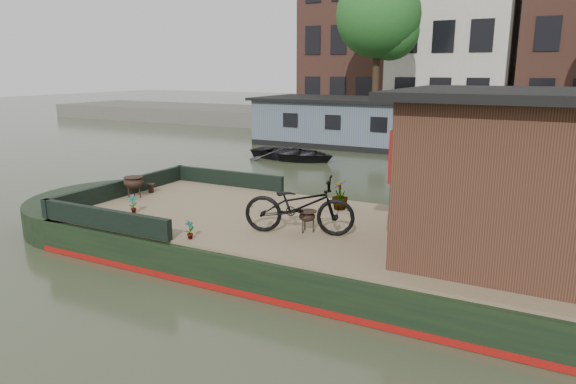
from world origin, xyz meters
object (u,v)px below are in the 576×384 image
at_px(cabin, 539,175).
at_px(bicycle, 299,205).
at_px(brazier_rear, 134,187).
at_px(dinghy, 293,150).
at_px(potted_plant_a, 133,204).
at_px(brazier_front, 307,221).

distance_m(cabin, bicycle, 3.65).
distance_m(brazier_rear, dinghy, 9.33).
bearing_deg(cabin, bicycle, -170.25).
distance_m(potted_plant_a, dinghy, 10.38).
xyz_separation_m(bicycle, brazier_front, (0.08, 0.14, -0.30)).
bearing_deg(cabin, brazier_rear, -179.91).
xyz_separation_m(brazier_front, dinghy, (-5.23, 9.73, -0.48)).
bearing_deg(brazier_rear, dinghy, 95.42).
relative_size(bicycle, potted_plant_a, 5.40).
relative_size(potted_plant_a, brazier_front, 0.92).
xyz_separation_m(brazier_rear, dinghy, (-0.88, 9.28, -0.52)).
height_order(brazier_front, dinghy, brazier_front).
bearing_deg(dinghy, brazier_rear, -168.03).
height_order(cabin, brazier_front, cabin).
distance_m(brazier_front, brazier_rear, 4.37).
distance_m(bicycle, dinghy, 11.16).
distance_m(brazier_front, dinghy, 11.06).
bearing_deg(brazier_front, brazier_rear, 174.05).
distance_m(cabin, dinghy, 12.78).
height_order(bicycle, potted_plant_a, bicycle).
bearing_deg(potted_plant_a, brazier_rear, 132.84).
height_order(potted_plant_a, brazier_rear, brazier_rear).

